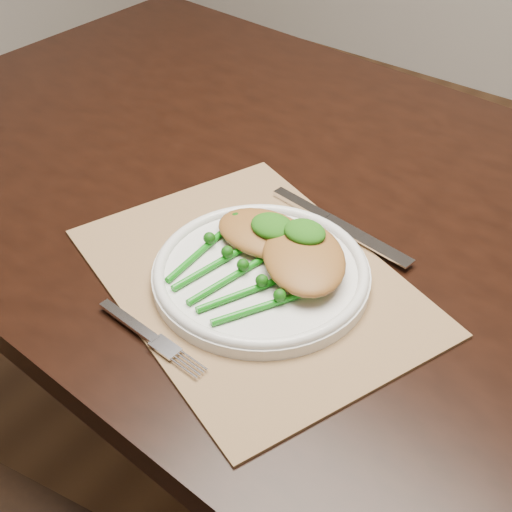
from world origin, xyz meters
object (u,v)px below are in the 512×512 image
Objects in this scene: broccolini_bundle at (231,278)px; chicken_fillet_left at (265,233)px; placemat at (252,280)px; dining_table at (314,380)px; dinner_plate at (261,272)px.

chicken_fillet_left is at bearing 112.25° from broccolini_bundle.
chicken_fillet_left is at bearing 130.82° from placemat.
broccolini_bundle is (-0.00, -0.22, 0.40)m from dining_table.
placemat reaches higher than dining_table.
placemat is at bearing -153.94° from dinner_plate.
broccolini_bundle is at bearing -83.44° from placemat.
placemat is 3.31× the size of chicken_fillet_left.
dining_table is 3.76× the size of placemat.
placemat is 2.19× the size of broccolini_bundle.
dining_table is at bearing 81.99° from chicken_fillet_left.
placemat is at bearing 90.41° from broccolini_bundle.
placemat is 0.04m from broccolini_bundle.
placemat is 0.02m from dinner_plate.
broccolini_bundle is (-0.02, -0.04, 0.01)m from dinner_plate.
chicken_fillet_left is 0.66× the size of broccolini_bundle.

